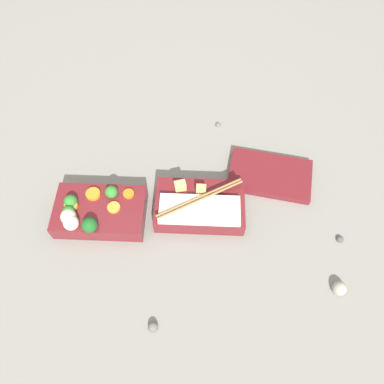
{
  "coord_description": "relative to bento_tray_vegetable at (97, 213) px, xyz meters",
  "views": [
    {
      "loc": [
        0.1,
        -0.38,
        0.78
      ],
      "look_at": [
        0.08,
        0.05,
        0.04
      ],
      "focal_mm": 35.0,
      "sensor_mm": 36.0,
      "label": 1
    }
  ],
  "objects": [
    {
      "name": "ground_plane",
      "position": [
        0.13,
        0.01,
        -0.03
      ],
      "size": [
        3.0,
        3.0,
        0.0
      ],
      "primitive_type": "plane",
      "color": "slate"
    },
    {
      "name": "bento_tray_vegetable",
      "position": [
        0.0,
        0.0,
        0.0
      ],
      "size": [
        0.2,
        0.12,
        0.07
      ],
      "color": "maroon",
      "rests_on": "ground_plane"
    },
    {
      "name": "bento_tray_rice",
      "position": [
        0.23,
        0.03,
        -0.0
      ],
      "size": [
        0.2,
        0.12,
        0.07
      ],
      "color": "maroon",
      "rests_on": "ground_plane"
    },
    {
      "name": "bento_lid",
      "position": [
        0.4,
        0.13,
        -0.02
      ],
      "size": [
        0.21,
        0.15,
        0.02
      ],
      "primitive_type": "cube",
      "rotation": [
        0.0,
        0.0,
        -0.17
      ],
      "color": "maroon",
      "rests_on": "ground_plane"
    },
    {
      "name": "pebble_0",
      "position": [
        0.15,
        -0.23,
        -0.02
      ],
      "size": [
        0.02,
        0.02,
        0.02
      ],
      "primitive_type": "sphere",
      "color": "#595651",
      "rests_on": "ground_plane"
    },
    {
      "name": "pebble_1",
      "position": [
        0.52,
        -0.14,
        -0.02
      ],
      "size": [
        0.03,
        0.03,
        0.03
      ],
      "primitive_type": "sphere",
      "color": "gray",
      "rests_on": "ground_plane"
    },
    {
      "name": "pebble_2",
      "position": [
        0.27,
        0.29,
        -0.02
      ],
      "size": [
        0.02,
        0.02,
        0.02
      ],
      "primitive_type": "sphere",
      "color": "#595651",
      "rests_on": "ground_plane"
    },
    {
      "name": "pebble_3",
      "position": [
        0.54,
        -0.03,
        -0.02
      ],
      "size": [
        0.02,
        0.02,
        0.02
      ],
      "primitive_type": "sphere",
      "color": "#474442",
      "rests_on": "ground_plane"
    }
  ]
}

